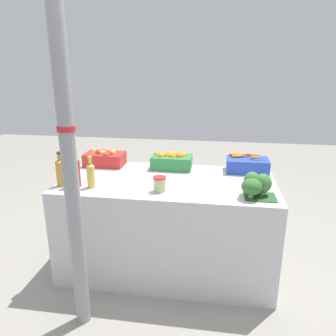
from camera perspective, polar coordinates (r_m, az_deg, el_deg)
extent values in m
plane|color=gray|center=(3.04, 0.00, -16.47)|extent=(10.00, 10.00, 0.00)
cube|color=silver|center=(2.83, 0.00, -9.72)|extent=(1.72, 0.88, 0.80)
cylinder|color=gray|center=(2.00, -17.15, 4.58)|extent=(0.09, 0.09, 2.56)
cylinder|color=red|center=(1.99, -17.33, 6.59)|extent=(0.11, 0.11, 0.03)
cube|color=red|center=(3.09, -10.93, 1.52)|extent=(0.36, 0.23, 0.12)
sphere|color=red|center=(3.03, -10.21, 2.34)|extent=(0.08, 0.08, 0.08)
sphere|color=#9EBC42|center=(3.09, -9.71, 2.54)|extent=(0.07, 0.07, 0.07)
sphere|color=red|center=(3.09, -11.73, 2.36)|extent=(0.06, 0.06, 0.06)
sphere|color=#9EBC42|center=(3.11, -9.64, 2.70)|extent=(0.06, 0.06, 0.06)
sphere|color=#9EBC42|center=(3.07, -10.85, 2.31)|extent=(0.07, 0.07, 0.07)
sphere|color=#9EBC42|center=(3.15, -12.54, 2.60)|extent=(0.08, 0.08, 0.08)
sphere|color=red|center=(3.01, -10.64, 2.06)|extent=(0.07, 0.07, 0.07)
sphere|color=#9EBC42|center=(3.07, -11.42, 2.50)|extent=(0.06, 0.06, 0.06)
sphere|color=red|center=(3.08, -11.92, 2.51)|extent=(0.07, 0.07, 0.07)
sphere|color=red|center=(3.15, -12.45, 2.63)|extent=(0.07, 0.07, 0.07)
sphere|color=red|center=(3.14, -11.26, 2.59)|extent=(0.07, 0.07, 0.07)
cube|color=#2D8442|center=(2.95, 0.67, 1.04)|extent=(0.36, 0.23, 0.12)
sphere|color=orange|center=(2.92, 0.63, 1.94)|extent=(0.09, 0.09, 0.09)
sphere|color=orange|center=(2.95, 2.60, 1.98)|extent=(0.09, 0.09, 0.09)
sphere|color=orange|center=(2.98, 0.47, 2.21)|extent=(0.08, 0.08, 0.08)
sphere|color=orange|center=(2.91, 1.94, 2.00)|extent=(0.07, 0.07, 0.07)
sphere|color=orange|center=(2.97, 0.94, 2.34)|extent=(0.07, 0.07, 0.07)
sphere|color=orange|center=(2.93, -1.20, 1.97)|extent=(0.08, 0.08, 0.08)
sphere|color=orange|center=(2.91, 0.76, 1.82)|extent=(0.08, 0.08, 0.08)
sphere|color=orange|center=(2.93, -0.59, 2.11)|extent=(0.07, 0.07, 0.07)
sphere|color=orange|center=(2.99, -1.77, 2.24)|extent=(0.07, 0.07, 0.07)
cube|color=#2847B7|center=(2.93, 13.65, 0.45)|extent=(0.36, 0.23, 0.12)
cone|color=orange|center=(3.00, 13.53, 2.31)|extent=(0.17, 0.08, 0.02)
cone|color=orange|center=(2.99, 12.59, 2.39)|extent=(0.16, 0.03, 0.03)
cone|color=orange|center=(2.89, 15.53, 1.73)|extent=(0.14, 0.05, 0.03)
cone|color=orange|center=(2.97, 11.94, 2.24)|extent=(0.14, 0.05, 0.03)
cone|color=orange|center=(2.95, 12.58, 2.04)|extent=(0.16, 0.07, 0.03)
cone|color=orange|center=(3.00, 12.76, 2.19)|extent=(0.13, 0.04, 0.02)
cone|color=orange|center=(2.95, 12.32, 2.15)|extent=(0.14, 0.07, 0.03)
cone|color=orange|center=(2.99, 14.92, 2.21)|extent=(0.14, 0.05, 0.02)
cube|color=#2D602D|center=(2.41, 15.72, -4.85)|extent=(0.22, 0.18, 0.01)
ellipsoid|color=#387033|center=(2.34, 14.38, -3.16)|extent=(0.14, 0.14, 0.11)
cylinder|color=#B2C693|center=(2.37, 14.25, -4.75)|extent=(0.03, 0.03, 0.02)
ellipsoid|color=#427F3D|center=(2.42, 16.21, -2.59)|extent=(0.12, 0.12, 0.14)
cylinder|color=#B2C693|center=(2.44, 16.06, -4.21)|extent=(0.03, 0.03, 0.02)
ellipsoid|color=#427F3D|center=(2.41, 14.40, -2.39)|extent=(0.12, 0.12, 0.15)
cylinder|color=#B2C693|center=(2.44, 14.27, -4.09)|extent=(0.03, 0.03, 0.02)
cylinder|color=gold|center=(2.64, -18.11, -0.95)|extent=(0.07, 0.07, 0.19)
cone|color=gold|center=(2.61, -18.33, 1.29)|extent=(0.07, 0.07, 0.02)
cylinder|color=gold|center=(2.60, -18.39, 1.95)|extent=(0.03, 0.03, 0.04)
cylinder|color=#2D2D33|center=(2.60, -18.45, 2.53)|extent=(0.04, 0.04, 0.01)
cylinder|color=#B2333D|center=(2.59, -15.85, -0.95)|extent=(0.08, 0.08, 0.21)
cone|color=#B2333D|center=(2.56, -16.07, 1.48)|extent=(0.08, 0.08, 0.02)
cylinder|color=#B2333D|center=(2.55, -16.13, 2.21)|extent=(0.04, 0.04, 0.05)
cylinder|color=#2D2D33|center=(2.54, -16.19, 2.85)|extent=(0.04, 0.04, 0.01)
cylinder|color=gold|center=(2.55, -13.27, -1.47)|extent=(0.06, 0.06, 0.17)
cone|color=gold|center=(2.52, -13.42, 0.58)|extent=(0.06, 0.06, 0.02)
cylinder|color=gold|center=(2.51, -13.46, 1.22)|extent=(0.03, 0.03, 0.04)
cylinder|color=gold|center=(2.51, -13.51, 1.81)|extent=(0.03, 0.03, 0.01)
cylinder|color=#B2C684|center=(2.42, -1.47, -2.94)|extent=(0.09, 0.09, 0.10)
cylinder|color=red|center=(2.40, -1.48, -1.68)|extent=(0.10, 0.10, 0.01)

